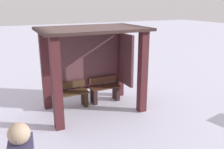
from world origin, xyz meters
name	(u,v)px	position (x,y,z in m)	size (l,w,h in m)	color
ground_plane	(94,109)	(0.00, 0.00, 0.00)	(60.00, 60.00, 0.00)	silver
bus_shelter	(94,55)	(0.09, 0.18, 1.59)	(2.84, 1.84, 2.37)	#461D20
bench_left_inside	(72,96)	(-0.53, 0.41, 0.34)	(0.97, 0.40, 0.76)	#47301C
bench_center_inside	(105,91)	(0.53, 0.41, 0.34)	(0.97, 0.37, 0.77)	#4E2B1E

